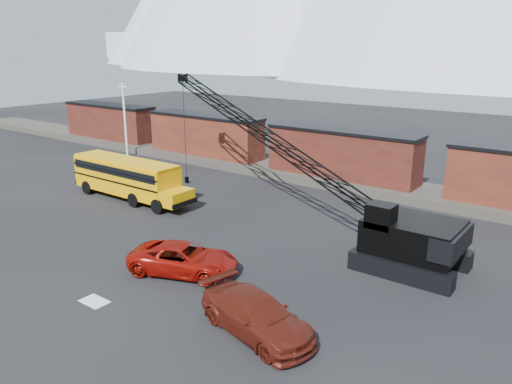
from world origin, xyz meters
TOP-DOWN VIEW (x-y plane):
  - ground at (0.00, 0.00)m, footprint 160.00×160.00m
  - gravel_berm at (0.00, 22.00)m, footprint 120.00×5.00m
  - boxcar_west_far at (-32.00, 22.00)m, footprint 13.70×3.10m
  - boxcar_west_near at (-16.00, 22.00)m, footprint 13.70×3.10m
  - boxcar_mid at (0.00, 22.00)m, footprint 13.70×3.10m
  - utility_pole at (-24.00, 18.00)m, footprint 1.40×0.24m
  - snow_patch at (0.50, -4.00)m, footprint 1.40×0.90m
  - school_bus at (-11.30, 7.90)m, footprint 11.65×2.65m
  - red_pickup at (1.70, 0.85)m, footprint 6.42×4.63m
  - maroon_suv at (8.32, -1.52)m, footprint 6.26×3.69m
  - crawler_crane at (-0.38, 11.35)m, footprint 25.50×7.90m

SIDE VIEW (x-z plane):
  - ground at x=0.00m, z-range 0.00..0.00m
  - snow_patch at x=0.50m, z-range 0.00..0.02m
  - gravel_berm at x=0.00m, z-range 0.00..0.70m
  - red_pickup at x=1.70m, z-range 0.00..1.62m
  - maroon_suv at x=8.32m, z-range 0.00..1.70m
  - school_bus at x=-11.30m, z-range 0.20..3.39m
  - boxcar_west_far at x=-32.00m, z-range 0.68..4.85m
  - boxcar_west_near at x=-16.00m, z-range 0.68..4.85m
  - boxcar_mid at x=0.00m, z-range 0.68..4.85m
  - utility_pole at x=-24.00m, z-range 0.15..8.15m
  - crawler_crane at x=-0.38m, z-range 0.84..10.51m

